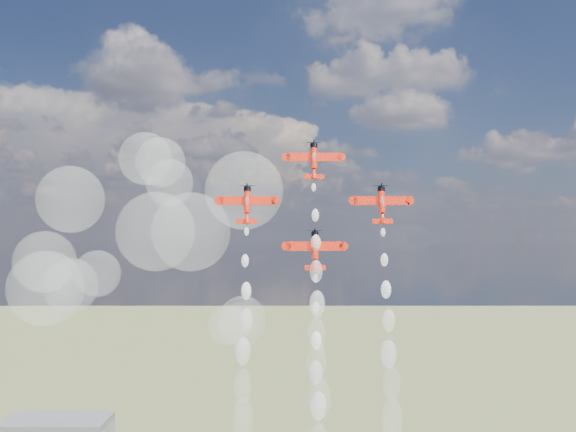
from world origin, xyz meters
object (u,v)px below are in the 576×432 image
(hangar, at_px, (56,432))
(plane_lead, at_px, (314,160))
(plane_slot, at_px, (315,250))
(plane_left, at_px, (247,204))
(plane_right, at_px, (382,204))

(hangar, relative_size, plane_lead, 3.91)
(hangar, relative_size, plane_slot, 3.91)
(plane_left, xyz_separation_m, plane_right, (30.61, 0.00, 0.00))
(plane_slot, bearing_deg, hangar, 123.38)
(plane_left, relative_size, plane_slot, 1.00)
(plane_lead, distance_m, plane_right, 18.68)
(hangar, bearing_deg, plane_right, -52.91)
(hangar, distance_m, plane_left, 228.98)
(plane_lead, relative_size, plane_slot, 1.00)
(hangar, xyz_separation_m, plane_right, (133.87, -177.07, 102.03))
(plane_right, bearing_deg, hangar, 127.09)
(plane_right, height_order, plane_slot, plane_right)
(plane_left, bearing_deg, hangar, 120.25)
(plane_right, xyz_separation_m, plane_slot, (-15.30, -2.87, -10.32))
(hangar, xyz_separation_m, plane_slot, (118.57, -179.94, 91.71))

